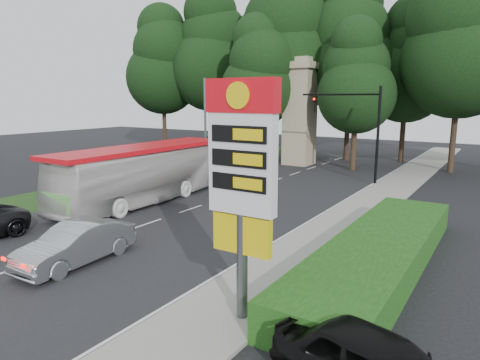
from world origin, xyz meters
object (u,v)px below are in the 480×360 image
Objects in this scene: streetlight_signs at (207,120)px; sedan_silver at (76,244)px; monument at (300,111)px; traffic_signal_mast at (361,121)px; transit_bus at (143,175)px; gas_station_pylon at (242,169)px.

sedan_silver is at bearing -66.83° from streetlight_signs.
streetlight_signs is at bearing -121.97° from monument.
sedan_silver is at bearing -100.85° from traffic_signal_mast.
streetlight_signs is 0.80× the size of monument.
monument is at bearing 58.03° from streetlight_signs.
transit_bus is at bearing 117.33° from sedan_silver.
gas_station_pylon is 25.74m from streetlight_signs.
gas_station_pylon reaches higher than transit_bus.
monument is at bearing 83.44° from transit_bus.
gas_station_pylon is 0.68× the size of monument.
monument is at bearing 111.80° from gas_station_pylon.
monument is 0.80× the size of transit_bus.
monument reaches higher than traffic_signal_mast.
traffic_signal_mast is at bearing 53.08° from transit_bus.
traffic_signal_mast is 12.83m from streetlight_signs.
monument is 19.55m from transit_bus.
transit_bus is 10.01m from sedan_silver.
streetlight_signs is 0.64× the size of transit_bus.
streetlight_signs reaches higher than transit_bus.
monument is (-11.20, 28.01, 0.66)m from gas_station_pylon.
transit_bus is at bearing 145.25° from gas_station_pylon.
traffic_signal_mast is 16.34m from transit_bus.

